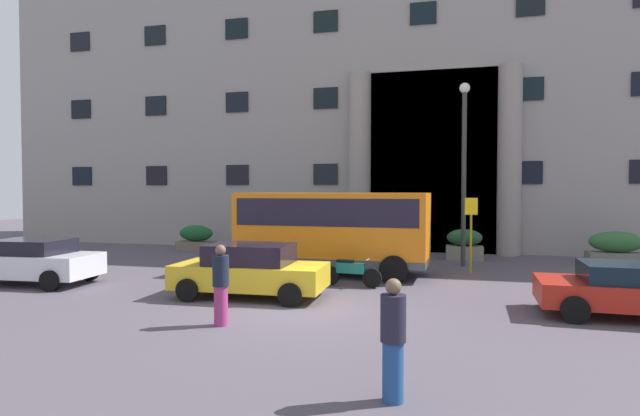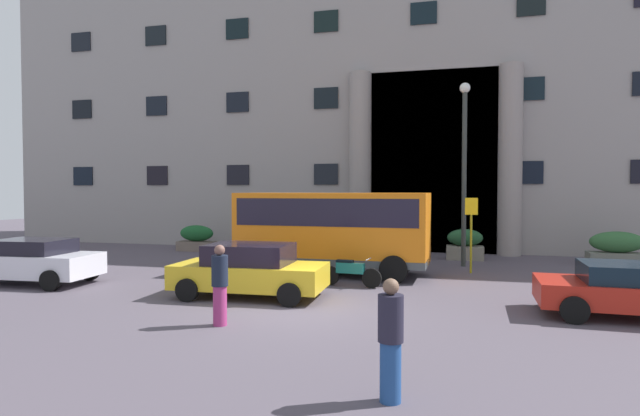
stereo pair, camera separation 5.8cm
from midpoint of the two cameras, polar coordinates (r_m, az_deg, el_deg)
The scene contains 17 objects.
ground_plane at distance 12.96m, azimuth -2.68°, elevation -11.52°, with size 80.00×64.00×0.12m, color #524A55.
office_building_facade at distance 30.28m, azimuth 7.30°, elevation 12.62°, with size 41.47×9.77×17.16m.
orange_minibus at distance 18.05m, azimuth 1.49°, elevation -2.02°, with size 6.69×2.76×2.88m.
bus_stop_sign at distance 19.16m, azimuth 16.48°, elevation -2.00°, with size 0.44×0.08×2.70m.
hedge_planter_far_east at distance 23.28m, azimuth 3.62°, elevation -3.82°, with size 1.42×0.99×1.28m.
hedge_planter_entrance_left at distance 25.98m, azimuth -13.43°, elevation -3.29°, with size 1.81×0.86×1.26m.
hedge_planter_entrance_right at distance 23.44m, azimuth 30.09°, elevation -3.96°, with size 2.11×0.91×1.35m.
hedge_planter_west at distance 22.93m, azimuth 15.81°, elevation -3.95°, with size 1.54×0.85×1.31m.
hedge_planter_far_west at distance 23.72m, azimuth -5.47°, elevation -3.56°, with size 1.64×0.76×1.42m.
parked_estate_mid at distance 14.08m, azimuth 31.71°, elevation -7.71°, with size 4.35×2.20×1.26m.
parked_hatchback_near at distance 14.51m, azimuth -7.65°, elevation -6.81°, with size 4.21×2.18×1.48m.
parked_coupe_end at distance 18.69m, azimuth -29.11°, elevation -5.13°, with size 4.09×2.23×1.42m.
motorcycle_near_kerb at distance 15.96m, azimuth 3.34°, elevation -7.08°, with size 1.95×0.55×0.89m.
scooter_by_planter at distance 16.80m, azimuth -7.21°, elevation -6.63°, with size 2.03×0.55×0.89m.
pedestrian_man_red_shirt at distance 7.47m, azimuth 8.05°, elevation -14.24°, with size 0.36×0.36×1.74m.
pedestrian_woman_dark_dress at distance 11.58m, azimuth -10.89°, elevation -8.33°, with size 0.36×0.36×1.77m.
lamppost_plaza_centre at distance 20.80m, azimuth 15.76°, elevation 5.22°, with size 0.40×0.40×7.12m.
Camera 2 is at (3.73, -12.04, 2.96)m, focal length 28.91 mm.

